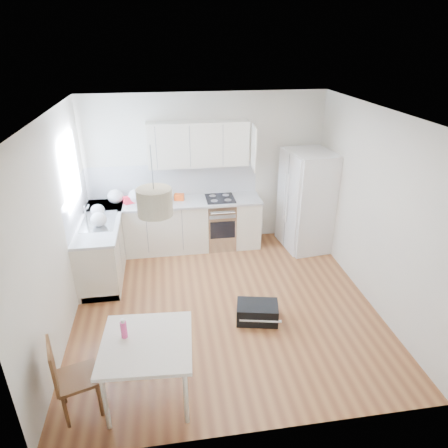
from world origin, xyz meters
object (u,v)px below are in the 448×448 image
(refrigerator, at_px, (308,201))
(dining_table, at_px, (147,348))
(gym_bag, at_px, (257,312))
(dining_chair, at_px, (77,376))

(refrigerator, height_order, dining_table, refrigerator)
(refrigerator, distance_m, gym_bag, 2.52)
(gym_bag, bearing_deg, dining_table, -131.75)
(dining_table, xyz_separation_m, dining_chair, (-0.70, -0.09, -0.19))
(dining_table, bearing_deg, refrigerator, 51.25)
(gym_bag, bearing_deg, refrigerator, 67.66)
(dining_table, relative_size, gym_bag, 1.76)
(dining_chair, distance_m, gym_bag, 2.42)
(refrigerator, bearing_deg, gym_bag, -130.94)
(dining_table, height_order, gym_bag, dining_table)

